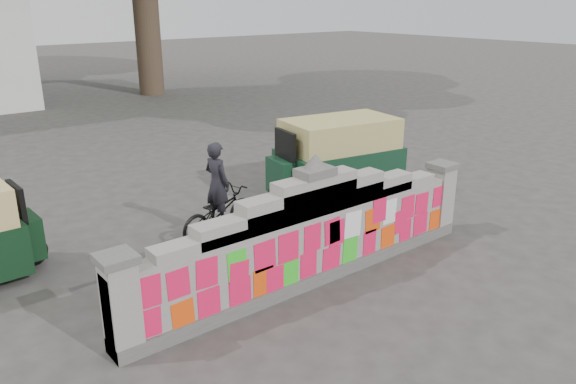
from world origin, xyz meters
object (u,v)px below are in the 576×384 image
Objects in this scene: cyclist_bike at (218,213)px; cyclist_rider at (218,197)px; pedestrian at (298,163)px; rickshaw_right at (336,156)px.

cyclist_bike is 0.31m from cyclist_rider.
pedestrian is (2.55, 0.83, 0.29)m from cyclist_bike.
rickshaw_right reaches higher than cyclist_bike.
pedestrian is at bearing -83.33° from cyclist_bike.
cyclist_bike is at bearing -101.29° from cyclist_rider.
cyclist_bike is 1.12× the size of cyclist_rider.
cyclist_bike is at bearing 15.73° from rickshaw_right.
cyclist_rider is 3.26m from rickshaw_right.
cyclist_bike is at bearing -109.12° from pedestrian.
cyclist_rider is (-0.00, 0.00, 0.31)m from cyclist_bike.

